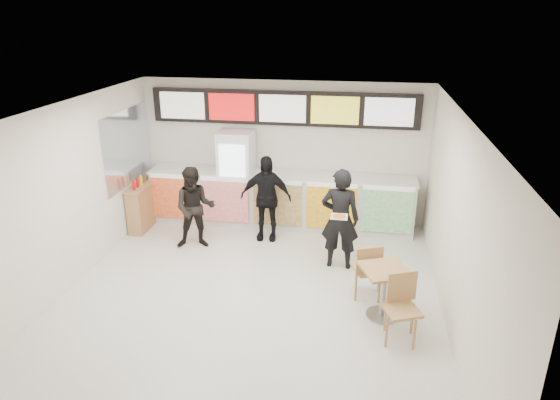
% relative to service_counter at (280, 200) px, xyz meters
% --- Properties ---
extents(floor, '(7.00, 7.00, 0.00)m').
position_rel_service_counter_xyz_m(floor, '(-0.00, -3.09, -0.57)').
color(floor, beige).
rests_on(floor, ground).
extents(ceiling, '(7.00, 7.00, 0.00)m').
position_rel_service_counter_xyz_m(ceiling, '(-0.00, -3.09, 2.43)').
color(ceiling, white).
rests_on(ceiling, wall_back).
extents(wall_back, '(6.00, 0.00, 6.00)m').
position_rel_service_counter_xyz_m(wall_back, '(-0.00, 0.41, 0.93)').
color(wall_back, silver).
rests_on(wall_back, floor).
extents(wall_left, '(0.00, 7.00, 7.00)m').
position_rel_service_counter_xyz_m(wall_left, '(-3.00, -3.09, 0.93)').
color(wall_left, silver).
rests_on(wall_left, floor).
extents(wall_right, '(0.00, 7.00, 7.00)m').
position_rel_service_counter_xyz_m(wall_right, '(3.00, -3.09, 0.93)').
color(wall_right, silver).
rests_on(wall_right, floor).
extents(service_counter, '(5.56, 0.77, 1.14)m').
position_rel_service_counter_xyz_m(service_counter, '(0.00, 0.00, 0.00)').
color(service_counter, silver).
rests_on(service_counter, floor).
extents(menu_board, '(5.50, 0.14, 0.70)m').
position_rel_service_counter_xyz_m(menu_board, '(0.00, 0.32, 1.88)').
color(menu_board, black).
rests_on(menu_board, wall_back).
extents(drinks_fridge, '(0.70, 0.67, 2.00)m').
position_rel_service_counter_xyz_m(drinks_fridge, '(-0.93, 0.02, 0.43)').
color(drinks_fridge, white).
rests_on(drinks_fridge, floor).
extents(mirror_panel, '(0.01, 2.00, 1.50)m').
position_rel_service_counter_xyz_m(mirror_panel, '(-2.99, -0.64, 1.18)').
color(mirror_panel, '#B2B7BF').
rests_on(mirror_panel, wall_left).
extents(customer_main, '(0.69, 0.47, 1.83)m').
position_rel_service_counter_xyz_m(customer_main, '(1.33, -1.63, 0.34)').
color(customer_main, black).
rests_on(customer_main, floor).
extents(customer_left, '(0.90, 0.77, 1.61)m').
position_rel_service_counter_xyz_m(customer_left, '(-1.43, -1.30, 0.23)').
color(customer_left, black).
rests_on(customer_left, floor).
extents(customer_mid, '(1.02, 0.46, 1.72)m').
position_rel_service_counter_xyz_m(customer_mid, '(-0.17, -0.69, 0.29)').
color(customer_mid, black).
rests_on(customer_mid, floor).
extents(pizza_slice, '(0.36, 0.36, 0.02)m').
position_rel_service_counter_xyz_m(pizza_slice, '(1.33, -2.08, 0.58)').
color(pizza_slice, beige).
rests_on(pizza_slice, customer_main).
extents(cafe_table, '(1.04, 1.69, 0.96)m').
position_rel_service_counter_xyz_m(cafe_table, '(2.08, -3.11, -0.01)').
color(cafe_table, '#AA854D').
rests_on(cafe_table, floor).
extents(condiment_ledge, '(0.34, 0.84, 1.12)m').
position_rel_service_counter_xyz_m(condiment_ledge, '(-2.82, -0.68, -0.09)').
color(condiment_ledge, '#AA854D').
rests_on(condiment_ledge, floor).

